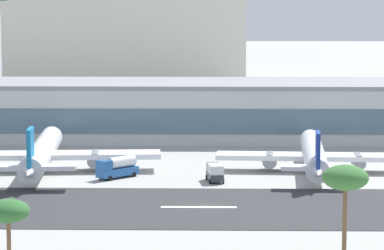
% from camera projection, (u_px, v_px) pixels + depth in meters
% --- Properties ---
extents(ground_plane, '(1400.00, 1400.00, 0.00)m').
position_uv_depth(ground_plane, '(204.00, 206.00, 160.06)').
color(ground_plane, '#9E9E99').
extents(runway_strip, '(800.00, 32.31, 0.08)m').
position_uv_depth(runway_strip, '(204.00, 207.00, 158.88)').
color(runway_strip, '#2D2D30').
rests_on(runway_strip, ground_plane).
extents(runway_centreline_dash_4, '(12.00, 1.20, 0.01)m').
position_uv_depth(runway_centreline_dash_4, '(199.00, 207.00, 158.89)').
color(runway_centreline_dash_4, white).
rests_on(runway_centreline_dash_4, runway_strip).
extents(terminal_building, '(148.37, 30.40, 13.51)m').
position_uv_depth(terminal_building, '(180.00, 110.00, 240.98)').
color(terminal_building, '#B7BABC').
rests_on(terminal_building, ground_plane).
extents(distant_hotel_block, '(93.33, 30.86, 44.00)m').
position_uv_depth(distant_hotel_block, '(119.00, 31.00, 372.26)').
color(distant_hotel_block, beige).
rests_on(distant_hotel_block, ground_plane).
extents(airliner_blue_tail_gate_1, '(46.03, 51.49, 10.75)m').
position_uv_depth(airliner_blue_tail_gate_1, '(41.00, 154.00, 192.04)').
color(airliner_blue_tail_gate_1, silver).
rests_on(airliner_blue_tail_gate_1, ground_plane).
extents(airliner_navy_tail_gate_2, '(37.70, 47.88, 9.99)m').
position_uv_depth(airliner_navy_tail_gate_2, '(314.00, 156.00, 191.95)').
color(airliner_navy_tail_gate_2, white).
rests_on(airliner_navy_tail_gate_2, ground_plane).
extents(service_box_truck_1, '(3.42, 6.30, 3.25)m').
position_uv_depth(service_box_truck_1, '(215.00, 172.00, 181.76)').
color(service_box_truck_1, '#2D3338').
rests_on(service_box_truck_1, ground_plane).
extents(service_fuel_truck_2, '(7.67, 8.01, 3.95)m').
position_uv_depth(service_fuel_truck_2, '(117.00, 167.00, 185.50)').
color(service_fuel_truck_2, '#23569E').
rests_on(service_fuel_truck_2, ground_plane).
extents(palm_tree_0, '(4.67, 4.67, 11.01)m').
position_uv_depth(palm_tree_0, '(8.00, 213.00, 108.91)').
color(palm_tree_0, brown).
rests_on(palm_tree_0, ground_plane).
extents(palm_tree_1, '(5.64, 5.64, 12.62)m').
position_uv_depth(palm_tree_1, '(345.00, 179.00, 121.92)').
color(palm_tree_1, brown).
rests_on(palm_tree_1, ground_plane).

